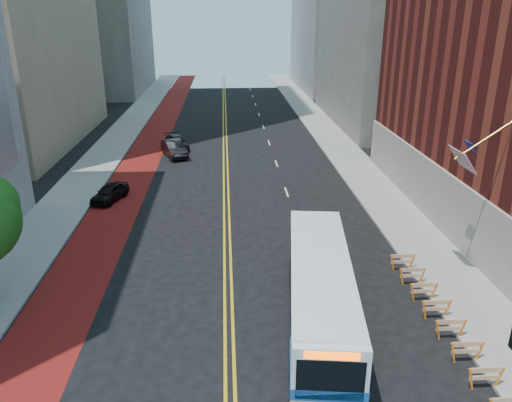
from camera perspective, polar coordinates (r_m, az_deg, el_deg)
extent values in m
plane|color=black|center=(20.18, -2.96, -20.97)|extent=(160.00, 160.00, 0.00)
cube|color=gray|center=(48.50, -17.86, 3.83)|extent=(4.00, 140.00, 0.15)
cube|color=gray|center=(48.49, 10.87, 4.47)|extent=(4.00, 140.00, 0.15)
cube|color=maroon|center=(47.70, -13.30, 3.92)|extent=(3.60, 140.00, 0.01)
cube|color=gold|center=(47.00, -3.72, 4.20)|extent=(0.14, 140.00, 0.01)
cube|color=gold|center=(47.00, -3.28, 4.21)|extent=(0.14, 140.00, 0.01)
cube|color=silver|center=(25.42, 7.93, -11.29)|extent=(0.14, 2.20, 0.01)
cube|color=silver|center=(32.35, 5.22, -3.78)|extent=(0.14, 2.20, 0.01)
cube|color=silver|center=(39.69, 3.51, 1.02)|extent=(0.14, 2.20, 0.01)
cube|color=silver|center=(47.24, 2.35, 4.31)|extent=(0.14, 2.20, 0.01)
cube|color=silver|center=(54.92, 1.50, 6.69)|extent=(0.14, 2.20, 0.01)
cube|color=silver|center=(62.68, 0.85, 8.48)|extent=(0.14, 2.20, 0.01)
cube|color=silver|center=(70.50, 0.34, 9.87)|extent=(0.14, 2.20, 0.01)
cube|color=silver|center=(78.35, -0.06, 10.98)|extent=(0.14, 2.20, 0.01)
cube|color=silver|center=(86.23, -0.40, 11.89)|extent=(0.14, 2.20, 0.01)
cube|color=silver|center=(94.13, -0.68, 12.65)|extent=(0.14, 2.20, 0.01)
cube|color=silver|center=(102.04, -0.92, 13.29)|extent=(0.14, 2.20, 0.01)
cube|color=#9E9384|center=(32.54, 22.20, -1.36)|extent=(0.50, 36.00, 4.00)
cube|color=black|center=(28.19, 27.20, -7.63)|extent=(0.35, 2.80, 2.20)
cube|color=black|center=(33.74, 21.45, -2.13)|extent=(0.35, 2.80, 2.20)
cube|color=black|center=(39.75, 17.42, 1.78)|extent=(0.35, 2.80, 2.20)
cylinder|color=#A57F33|center=(26.94, 24.73, 6.41)|extent=(2.85, 0.12, 2.05)
cube|color=#B21419|center=(26.72, 22.51, 4.40)|extent=(0.75, 1.90, 1.05)
cube|color=navy|center=(27.22, 23.32, 5.77)|extent=(0.39, 0.85, 0.52)
cube|color=orange|center=(20.47, 26.93, -19.63)|extent=(1.25, 0.05, 0.22)
cube|color=orange|center=(21.49, 23.34, -18.20)|extent=(0.32, 0.06, 0.99)
cube|color=orange|center=(21.98, 26.02, -17.71)|extent=(0.32, 0.06, 0.99)
cube|color=orange|center=(21.49, 24.86, -17.12)|extent=(1.25, 0.05, 0.22)
cube|color=orange|center=(21.70, 24.72, -17.85)|extent=(1.25, 0.05, 0.18)
cube|color=orange|center=(22.57, 21.59, -15.84)|extent=(0.32, 0.06, 0.99)
cube|color=orange|center=(23.04, 24.16, -15.45)|extent=(0.32, 0.06, 0.99)
cube|color=orange|center=(22.57, 23.03, -14.82)|extent=(1.25, 0.05, 0.22)
cube|color=orange|center=(22.77, 22.91, -15.54)|extent=(1.25, 0.05, 0.18)
cube|color=orange|center=(23.71, 20.04, -13.69)|extent=(0.32, 0.06, 0.99)
cube|color=orange|center=(24.15, 22.50, -13.37)|extent=(0.32, 0.06, 0.99)
cube|color=orange|center=(23.71, 21.41, -12.73)|extent=(1.25, 0.05, 0.22)
cube|color=orange|center=(23.90, 21.30, -13.43)|extent=(1.25, 0.05, 0.18)
cube|color=orange|center=(24.89, 18.66, -11.73)|extent=(0.32, 0.06, 0.99)
cube|color=orange|center=(25.30, 21.01, -11.48)|extent=(0.32, 0.06, 0.99)
cube|color=orange|center=(24.89, 19.96, -10.82)|extent=(1.25, 0.05, 0.22)
cube|color=orange|center=(25.06, 19.86, -11.51)|extent=(1.25, 0.05, 0.18)
cube|color=orange|center=(26.10, 17.42, -9.95)|extent=(0.32, 0.06, 0.99)
cube|color=orange|center=(26.50, 19.68, -9.74)|extent=(0.32, 0.06, 0.99)
cube|color=orange|center=(26.10, 18.66, -9.09)|extent=(1.25, 0.05, 0.22)
cube|color=orange|center=(26.27, 18.57, -9.75)|extent=(1.25, 0.05, 0.18)
cube|color=orange|center=(27.35, 16.31, -8.32)|extent=(0.32, 0.06, 0.99)
cube|color=orange|center=(27.74, 18.47, -8.15)|extent=(0.32, 0.06, 0.99)
cube|color=orange|center=(27.35, 17.49, -7.50)|extent=(1.25, 0.05, 0.22)
cube|color=orange|center=(27.52, 17.41, -8.15)|extent=(1.25, 0.05, 0.18)
cube|color=orange|center=(28.63, 15.30, -6.83)|extent=(0.32, 0.06, 0.99)
cube|color=orange|center=(29.00, 17.37, -6.70)|extent=(0.32, 0.06, 0.99)
cube|color=orange|center=(28.63, 16.43, -6.06)|extent=(1.25, 0.05, 0.22)
cube|color=orange|center=(28.79, 16.35, -6.68)|extent=(1.25, 0.05, 0.18)
cube|color=white|center=(22.73, 7.31, -10.23)|extent=(4.11, 12.25, 2.85)
cube|color=#19509A|center=(22.95, 7.26, -11.14)|extent=(4.15, 12.30, 0.45)
cube|color=black|center=(23.18, 7.26, -8.20)|extent=(3.70, 8.68, 0.95)
cube|color=black|center=(17.74, 8.48, -19.59)|extent=(2.29, 0.39, 1.60)
cube|color=black|center=(27.84, 6.67, -3.11)|extent=(2.08, 0.36, 1.00)
cube|color=#FF5905|center=(17.10, 8.67, -17.06)|extent=(1.82, 0.31, 0.30)
cube|color=white|center=(22.01, 7.49, -6.93)|extent=(3.90, 11.64, 0.12)
cube|color=black|center=(23.49, 7.15, -13.21)|extent=(4.14, 12.29, 0.30)
cylinder|color=black|center=(20.27, 4.25, -18.91)|extent=(0.42, 1.03, 1.00)
cylinder|color=black|center=(20.46, 11.26, -18.89)|extent=(0.42, 1.03, 1.00)
cylinder|color=black|center=(26.22, 4.17, -8.78)|extent=(0.42, 1.03, 1.00)
cylinder|color=black|center=(26.37, 9.37, -8.85)|extent=(0.42, 1.03, 1.00)
cylinder|color=black|center=(27.49, 4.16, -7.30)|extent=(0.42, 1.03, 1.00)
cylinder|color=black|center=(27.63, 9.10, -7.38)|extent=(0.42, 1.03, 1.00)
imported|color=black|center=(39.25, -16.37, 0.95)|extent=(2.69, 4.08, 1.29)
imported|color=black|center=(50.06, -9.33, 5.94)|extent=(3.20, 5.07, 1.58)
imported|color=black|center=(52.92, -9.08, 6.62)|extent=(3.22, 4.94, 1.33)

